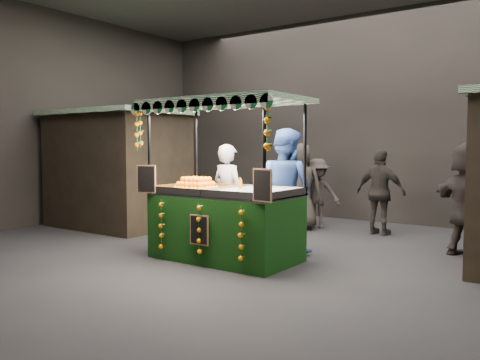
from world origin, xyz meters
The scene contains 11 objects.
ground centered at (0.00, 0.00, 0.00)m, with size 12.00×12.00×0.00m, color black.
market_hall centered at (0.00, 0.00, 3.38)m, with size 12.10×10.10×5.05m.
neighbour_stall_left centered at (-4.40, 1.00, 1.31)m, with size 3.00×2.20×2.60m.
juice_stall centered at (-0.37, -0.33, 0.79)m, with size 2.63×1.54×2.55m.
vendor_grey centered at (-1.02, 0.64, 0.92)m, with size 0.72×0.52×1.85m.
vendor_blue centered at (0.12, 0.74, 1.05)m, with size 1.13×0.93×2.11m.
shopper_0 centered at (-3.72, 2.26, 0.79)m, with size 0.60×0.41×1.59m.
shopper_2 centered at (0.87, 3.32, 0.88)m, with size 1.06×0.51×1.75m.
shopper_3 centered at (-0.58, 3.36, 0.77)m, with size 1.15×0.99×1.54m.
shopper_4 centered at (-0.77, 2.95, 0.94)m, with size 1.09×0.96×1.88m.
shopper_5 centered at (2.74, 2.11, 0.94)m, with size 1.74×1.48×1.88m.
Camera 1 is at (4.34, -6.56, 1.81)m, focal length 37.13 mm.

